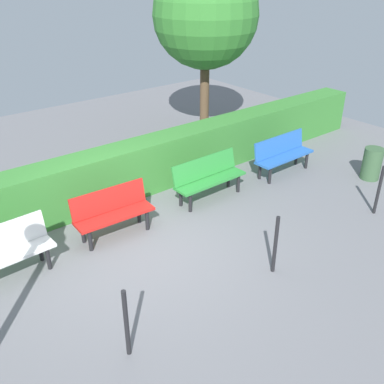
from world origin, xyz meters
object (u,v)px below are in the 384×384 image
Objects in this scene: bench_red at (113,211)px; trash_bin at (372,164)px; bench_blue at (282,153)px; bench_green at (208,176)px; tree_near at (206,15)px.

trash_bin is at bearing 166.80° from bench_red.
bench_blue reaches higher than bench_green.
trash_bin is at bearing 103.66° from tree_near.
tree_near is at bearing -95.08° from bench_blue.
bench_red is 5.86m from trash_bin.
bench_blue is 2.19× the size of trash_bin.
bench_red is 6.04m from tree_near.
bench_green is (2.11, -0.13, 0.00)m from bench_blue.
bench_green reaches higher than trash_bin.
bench_blue is at bearing 175.55° from bench_green.
tree_near reaches higher than trash_bin.
tree_near reaches higher than bench_red.
bench_green is at bearing 51.36° from tree_near.
tree_near reaches higher than bench_green.
bench_green is 2.21m from bench_red.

